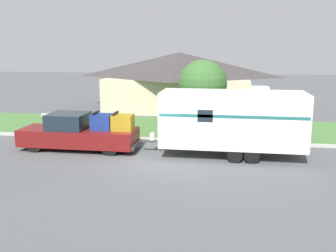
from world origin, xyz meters
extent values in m
plane|color=#515456|center=(0.00, 0.00, 0.00)|extent=(120.00, 120.00, 0.00)
cube|color=#ADADA8|center=(0.00, 3.75, 0.07)|extent=(80.00, 0.30, 0.14)
cube|color=#477538|center=(0.00, 7.40, 0.01)|extent=(80.00, 7.00, 0.03)
cube|color=beige|center=(-0.62, 15.30, 1.39)|extent=(11.63, 7.72, 2.77)
pyramid|color=#3D3838|center=(-0.62, 15.30, 3.80)|extent=(12.56, 8.33, 2.07)
cube|color=#4C3828|center=(-0.62, 11.47, 1.05)|extent=(1.00, 0.06, 2.10)
cylinder|color=black|center=(-6.19, 0.51, 0.45)|extent=(0.90, 0.28, 0.90)
cylinder|color=black|center=(-6.19, 2.16, 0.45)|extent=(0.90, 0.28, 0.90)
cylinder|color=black|center=(-2.20, 0.51, 0.45)|extent=(0.90, 0.28, 0.90)
cylinder|color=black|center=(-2.20, 2.16, 0.45)|extent=(0.90, 0.28, 0.90)
cube|color=maroon|center=(-5.33, 1.33, 0.68)|extent=(3.66, 2.01, 0.86)
cube|color=#19232D|center=(-4.67, 1.33, 1.50)|extent=(1.90, 1.85, 0.80)
cube|color=maroon|center=(-2.30, 1.33, 0.68)|extent=(2.38, 2.01, 0.86)
cube|color=#333333|center=(-1.05, 1.33, 0.37)|extent=(0.12, 1.81, 0.20)
cube|color=navy|center=(-2.83, 1.33, 1.50)|extent=(1.10, 0.85, 0.80)
cube|color=black|center=(-3.18, 1.33, 1.98)|extent=(0.10, 0.93, 0.08)
cube|color=olive|center=(-1.78, 1.33, 1.50)|extent=(1.10, 0.85, 0.80)
cube|color=black|center=(-2.13, 1.33, 1.98)|extent=(0.10, 0.93, 0.08)
cylinder|color=black|center=(3.89, 0.24, 0.35)|extent=(0.70, 0.22, 0.70)
cylinder|color=black|center=(3.89, 2.42, 0.35)|extent=(0.70, 0.22, 0.70)
cylinder|color=black|center=(4.65, 0.24, 0.35)|extent=(0.70, 0.22, 0.70)
cylinder|color=black|center=(4.65, 2.42, 0.35)|extent=(0.70, 0.22, 0.70)
cube|color=silver|center=(3.72, 1.33, 1.85)|extent=(6.88, 2.46, 2.62)
cube|color=#1E6660|center=(3.72, 0.10, 2.18)|extent=(6.74, 0.01, 0.14)
cube|color=#383838|center=(-0.29, 1.33, 0.59)|extent=(1.14, 0.12, 0.10)
cylinder|color=silver|center=(-0.23, 1.33, 0.82)|extent=(0.28, 0.28, 0.36)
cube|color=silver|center=(4.96, 1.33, 3.31)|extent=(0.80, 0.68, 0.28)
cube|color=#19232D|center=(2.48, 0.10, 2.18)|extent=(0.70, 0.01, 0.56)
cylinder|color=brown|center=(-7.58, 4.56, 0.52)|extent=(0.09, 0.09, 1.04)
cube|color=#B2B2B2|center=(-7.58, 4.56, 1.15)|extent=(0.48, 0.20, 0.22)
cylinder|color=brown|center=(1.96, 6.24, 0.97)|extent=(0.24, 0.24, 1.94)
sphere|color=#38662D|center=(1.96, 6.24, 3.05)|extent=(2.97, 2.97, 2.97)
camera|label=1|loc=(3.38, -16.70, 5.25)|focal=40.00mm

